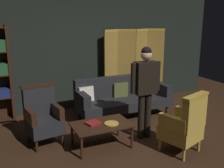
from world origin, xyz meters
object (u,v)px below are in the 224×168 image
Objects in this scene: standing_figure at (145,85)px; book_red_leather at (93,123)px; coffee_table at (102,126)px; folding_screen at (134,65)px; armchair_wing_left at (43,116)px; armchair_gilt_accent at (184,125)px; velvet_couch at (122,96)px; brass_tray at (111,123)px.

standing_figure is 1.15m from book_red_leather.
standing_figure is at bearing 0.55° from coffee_table.
book_red_leather is (-0.13, 0.06, 0.06)m from coffee_table.
armchair_wing_left is (-2.59, -1.40, -0.50)m from folding_screen.
armchair_wing_left is at bearing 146.36° from coffee_table.
folding_screen is at bearing 66.66° from standing_figure.
coffee_table is 1.08m from standing_figure.
armchair_wing_left is 4.62× the size of book_red_leather.
book_red_leather is (0.75, -0.52, -0.05)m from armchair_wing_left.
folding_screen reaches higher than armchair_wing_left.
armchair_wing_left is at bearing 161.60° from standing_figure.
armchair_gilt_accent is 2.44m from armchair_wing_left.
velvet_couch is at bearing 45.33° from book_red_leather.
armchair_wing_left reaches higher than book_red_leather.
coffee_table is (-1.00, -1.21, -0.08)m from velvet_couch.
book_red_leather is at bearing 155.21° from coffee_table.
armchair_wing_left is (-1.88, -0.62, 0.04)m from velvet_couch.
velvet_couch is 1.25× the size of standing_figure.
velvet_couch is 1.34m from standing_figure.
standing_figure is at bearing -96.78° from velvet_couch.
armchair_gilt_accent is (1.16, -0.75, 0.12)m from coffee_table.
armchair_gilt_accent is 1.52m from book_red_leather.
folding_screen reaches higher than coffee_table.
armchair_wing_left reaches higher than coffee_table.
folding_screen is at bearing 46.21° from book_red_leather.
armchair_wing_left is 0.61× the size of standing_figure.
coffee_table is 0.18m from brass_tray.
book_red_leather is at bearing -134.67° from velvet_couch.
coffee_table is at bearing -129.58° from velvet_couch.
armchair_gilt_accent reaches higher than brass_tray.
book_red_leather is (-1.29, 0.81, -0.05)m from armchair_gilt_accent.
velvet_couch is 1.57m from coffee_table.
brass_tray is (0.16, -0.07, 0.05)m from coffee_table.
armchair_gilt_accent reaches higher than coffee_table.
folding_screen is at bearing 52.90° from brass_tray.
velvet_couch is 1.61m from book_red_leather.
brass_tray reaches higher than coffee_table.
folding_screen is 7.63× the size of brass_tray.
brass_tray is at bearing -127.10° from folding_screen.
velvet_couch is (-0.71, -0.78, -0.53)m from folding_screen.
standing_figure is (-0.85, -1.98, 0.04)m from folding_screen.
standing_figure reaches higher than book_red_leather.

